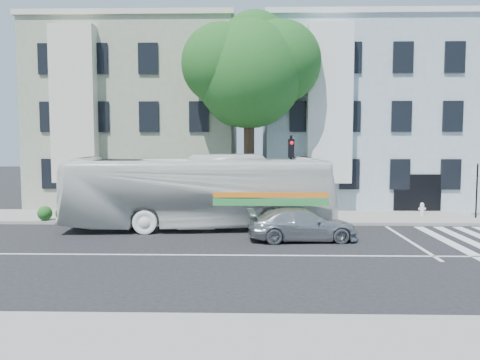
{
  "coord_description": "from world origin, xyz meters",
  "views": [
    {
      "loc": [
        0.1,
        -16.2,
        3.98
      ],
      "look_at": [
        -0.36,
        3.3,
        2.4
      ],
      "focal_mm": 35.0,
      "sensor_mm": 36.0,
      "label": 1
    }
  ],
  "objects_px": {
    "traffic_signal": "(291,168)",
    "fire_hydrant": "(422,209)",
    "bus": "(200,192)",
    "sedan": "(302,225)"
  },
  "relations": [
    {
      "from": "traffic_signal",
      "to": "fire_hydrant",
      "type": "distance_m",
      "value": 7.84
    },
    {
      "from": "bus",
      "to": "sedan",
      "type": "height_order",
      "value": "bus"
    },
    {
      "from": "sedan",
      "to": "traffic_signal",
      "type": "relative_size",
      "value": 1.03
    },
    {
      "from": "sedan",
      "to": "fire_hydrant",
      "type": "xyz_separation_m",
      "value": [
        6.9,
        5.75,
        -0.15
      ]
    },
    {
      "from": "bus",
      "to": "sedan",
      "type": "distance_m",
      "value": 5.26
    },
    {
      "from": "bus",
      "to": "fire_hydrant",
      "type": "bearing_deg",
      "value": -79.84
    },
    {
      "from": "bus",
      "to": "fire_hydrant",
      "type": "height_order",
      "value": "bus"
    },
    {
      "from": "bus",
      "to": "traffic_signal",
      "type": "relative_size",
      "value": 2.85
    },
    {
      "from": "sedan",
      "to": "fire_hydrant",
      "type": "distance_m",
      "value": 8.98
    },
    {
      "from": "traffic_signal",
      "to": "sedan",
      "type": "bearing_deg",
      "value": -73.72
    }
  ]
}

